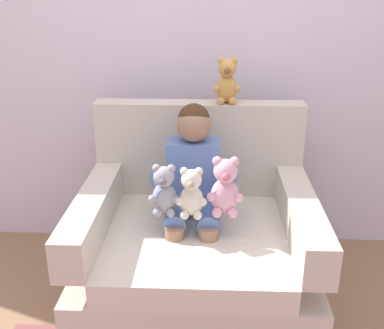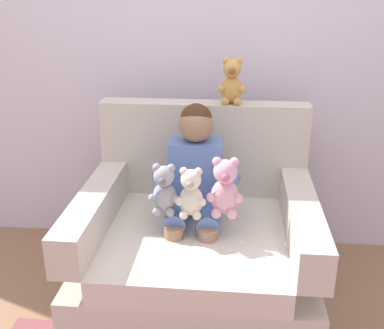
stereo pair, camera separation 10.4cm
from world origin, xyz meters
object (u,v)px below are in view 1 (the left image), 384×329
at_px(armchair, 197,248).
at_px(plush_grey, 164,191).
at_px(seated_child, 193,180).
at_px(plush_cream, 191,194).
at_px(plush_pink, 225,188).
at_px(plush_honey_on_backrest, 227,82).

relative_size(armchair, plush_grey, 4.59).
xyz_separation_m(seated_child, plush_cream, (-0.00, -0.18, 0.01)).
relative_size(plush_cream, plush_grey, 0.98).
xyz_separation_m(plush_cream, plush_grey, (-0.13, 0.02, 0.00)).
distance_m(plush_pink, plush_honey_on_backrest, 0.62).
xyz_separation_m(seated_child, plush_pink, (0.15, -0.15, 0.03)).
bearing_deg(plush_grey, plush_pink, 4.16).
distance_m(armchair, plush_pink, 0.43).
bearing_deg(plush_grey, plush_cream, -6.90).
bearing_deg(plush_pink, armchair, 129.86).
bearing_deg(plush_pink, plush_honey_on_backrest, 76.42).
bearing_deg(armchair, plush_cream, -99.06).
relative_size(seated_child, plush_cream, 3.41).
distance_m(armchair, plush_cream, 0.39).
bearing_deg(plush_cream, plush_grey, 172.50).
bearing_deg(plush_pink, plush_cream, 178.52).
height_order(armchair, plush_pink, armchair).
distance_m(seated_child, plush_honey_on_backrest, 0.56).
height_order(armchair, plush_grey, armchair).
distance_m(plush_grey, plush_honey_on_backrest, 0.70).
height_order(seated_child, plush_cream, seated_child).
bearing_deg(plush_cream, plush_pink, 12.58).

